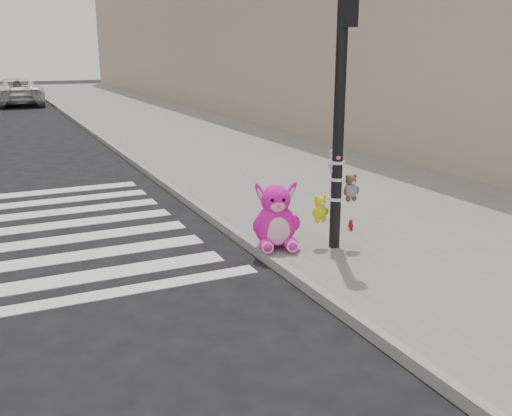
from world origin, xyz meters
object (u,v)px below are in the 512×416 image
red_teddy (351,225)px  car_white_near (17,92)px  pink_bunny (276,220)px  signal_pole (338,140)px

red_teddy → car_white_near: bearing=70.4°
pink_bunny → signal_pole: bearing=-6.9°
car_white_near → pink_bunny: bearing=93.5°
signal_pole → red_teddy: size_ratio=22.48×
signal_pole → car_white_near: bearing=95.5°
signal_pole → pink_bunny: 1.50m
red_teddy → car_white_near: size_ratio=0.03×
car_white_near → signal_pole: bearing=95.1°
signal_pole → car_white_near: 29.27m
signal_pole → car_white_near: (-2.81, 29.11, -1.00)m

